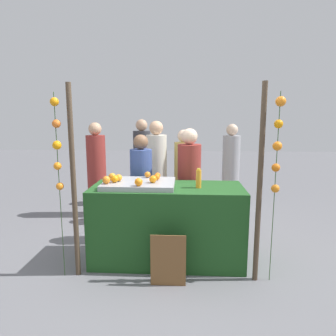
% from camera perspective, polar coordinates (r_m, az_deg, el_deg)
% --- Properties ---
extents(ground_plane, '(24.00, 24.00, 0.00)m').
position_cam_1_polar(ground_plane, '(3.99, -0.13, -16.84)').
color(ground_plane, slate).
extents(stall_counter, '(1.83, 0.75, 0.95)m').
position_cam_1_polar(stall_counter, '(3.81, -0.13, -10.45)').
color(stall_counter, '#1E4C1E').
rests_on(stall_counter, ground_plane).
extents(orange_tray, '(0.85, 0.61, 0.06)m').
position_cam_1_polar(orange_tray, '(3.68, -5.44, -2.99)').
color(orange_tray, '#9EA0A5').
rests_on(orange_tray, stall_counter).
extents(orange_0, '(0.09, 0.09, 0.09)m').
position_cam_1_polar(orange_0, '(3.43, -5.56, -2.64)').
color(orange_0, orange).
rests_on(orange_0, orange_tray).
extents(orange_1, '(0.09, 0.09, 0.09)m').
position_cam_1_polar(orange_1, '(3.65, -10.01, -2.04)').
color(orange_1, orange).
rests_on(orange_1, orange_tray).
extents(orange_2, '(0.09, 0.09, 0.09)m').
position_cam_1_polar(orange_2, '(3.58, -2.84, -2.11)').
color(orange_2, orange).
rests_on(orange_2, orange_tray).
extents(orange_3, '(0.09, 0.09, 0.09)m').
position_cam_1_polar(orange_3, '(3.60, -11.54, -2.22)').
color(orange_3, orange).
rests_on(orange_3, orange_tray).
extents(orange_4, '(0.08, 0.08, 0.08)m').
position_cam_1_polar(orange_4, '(3.89, -3.87, -1.24)').
color(orange_4, orange).
rests_on(orange_4, orange_tray).
extents(orange_5, '(0.09, 0.09, 0.09)m').
position_cam_1_polar(orange_5, '(3.71, -9.29, -1.83)').
color(orange_5, orange).
rests_on(orange_5, orange_tray).
extents(orange_6, '(0.07, 0.07, 0.07)m').
position_cam_1_polar(orange_6, '(3.84, -1.99, -1.40)').
color(orange_6, orange).
rests_on(orange_6, orange_tray).
extents(orange_7, '(0.07, 0.07, 0.07)m').
position_cam_1_polar(orange_7, '(3.73, -2.15, -1.74)').
color(orange_7, orange).
rests_on(orange_7, orange_tray).
extents(orange_8, '(0.09, 0.09, 0.09)m').
position_cam_1_polar(orange_8, '(3.78, -10.47, -1.61)').
color(orange_8, orange).
rests_on(orange_8, orange_tray).
extents(juice_bottle, '(0.07, 0.07, 0.23)m').
position_cam_1_polar(juice_bottle, '(3.59, 5.78, -2.01)').
color(juice_bottle, orange).
rests_on(juice_bottle, stall_counter).
extents(chalkboard_sign, '(0.38, 0.03, 0.58)m').
position_cam_1_polar(chalkboard_sign, '(3.35, 0.04, -17.07)').
color(chalkboard_sign, brown).
rests_on(chalkboard_sign, ground_plane).
extents(vendor_left, '(0.31, 0.31, 1.54)m').
position_cam_1_polar(vendor_left, '(4.34, -5.01, -4.57)').
color(vendor_left, '#384C8C').
rests_on(vendor_left, ground_plane).
extents(vendor_right, '(0.33, 0.33, 1.62)m').
position_cam_1_polar(vendor_right, '(4.29, 3.97, -4.19)').
color(vendor_right, maroon).
rests_on(vendor_right, ground_plane).
extents(crowd_person_0, '(0.33, 0.33, 1.64)m').
position_cam_1_polar(crowd_person_0, '(5.96, 11.72, -0.32)').
color(crowd_person_0, '#99999E').
rests_on(crowd_person_0, ground_plane).
extents(crowd_person_1, '(0.34, 0.34, 1.68)m').
position_cam_1_polar(crowd_person_1, '(5.58, -13.26, -0.88)').
color(crowd_person_1, maroon).
rests_on(crowd_person_1, ground_plane).
extents(crowd_person_2, '(0.31, 0.31, 1.57)m').
position_cam_1_polar(crowd_person_2, '(5.14, 2.93, -2.13)').
color(crowd_person_2, tan).
rests_on(crowd_person_2, ground_plane).
extents(crowd_person_3, '(0.35, 0.35, 1.72)m').
position_cam_1_polar(crowd_person_3, '(6.16, -4.89, 0.54)').
color(crowd_person_3, '#333338').
rests_on(crowd_person_3, ground_plane).
extents(crowd_person_4, '(0.34, 0.34, 1.71)m').
position_cam_1_polar(crowd_person_4, '(5.09, -2.18, -1.47)').
color(crowd_person_4, beige).
rests_on(crowd_person_4, ground_plane).
extents(canopy_post_left, '(0.06, 0.06, 2.13)m').
position_cam_1_polar(canopy_post_left, '(3.45, -17.35, -2.77)').
color(canopy_post_left, '#473828').
rests_on(canopy_post_left, ground_plane).
extents(canopy_post_right, '(0.06, 0.06, 2.13)m').
position_cam_1_polar(canopy_post_right, '(3.33, 16.87, -3.21)').
color(canopy_post_right, '#473828').
rests_on(canopy_post_right, ground_plane).
extents(garland_strand_left, '(0.10, 0.10, 2.03)m').
position_cam_1_polar(garland_strand_left, '(3.41, -20.17, 4.36)').
color(garland_strand_left, '#2D4C23').
rests_on(garland_strand_left, ground_plane).
extents(garland_strand_right, '(0.11, 0.11, 2.03)m').
position_cam_1_polar(garland_strand_right, '(3.30, 19.96, 4.61)').
color(garland_strand_right, '#2D4C23').
rests_on(garland_strand_right, ground_plane).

